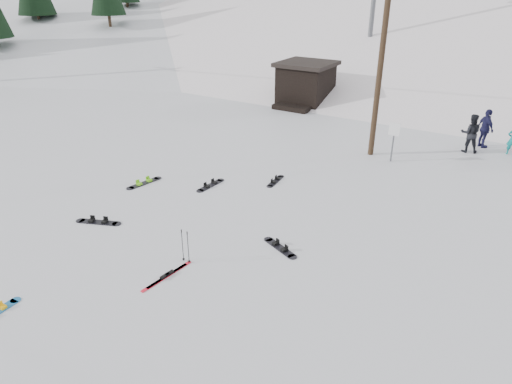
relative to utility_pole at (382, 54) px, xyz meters
The scene contains 17 objects.
ground 14.90m from the utility_pole, 98.13° to the right, with size 200.00×200.00×0.00m, color silver.
ski_slope 44.31m from the utility_pole, 92.79° to the left, with size 60.00×75.00×45.00m, color white.
ridge_left 53.35m from the utility_pole, 138.18° to the left, with size 34.00×85.00×38.00m, color silver.
treeline_left 44.65m from the utility_pole, 144.16° to the left, with size 20.00×64.00×10.00m, color black, non-canonical shape.
treeline_crest 72.18m from the utility_pole, 91.59° to the left, with size 50.00×6.00×10.00m, color black, non-canonical shape.
utility_pole is the anchor object (origin of this frame).
trail_sign 3.60m from the utility_pole, 21.04° to the right, with size 0.50×0.09×1.85m.
lift_hut 10.40m from the utility_pole, 135.24° to the left, with size 3.40×4.10×2.75m.
hero_skis 13.58m from the utility_pole, 97.10° to the right, with size 0.29×1.84×0.10m.
ski_poles 12.59m from the utility_pole, 97.70° to the right, with size 0.29×0.08×1.07m.
board_scatter_a 13.71m from the utility_pole, 116.41° to the right, with size 1.56×0.82×0.12m.
board_scatter_b 9.46m from the utility_pole, 121.56° to the right, with size 0.37×1.59×0.11m.
board_scatter_c 11.67m from the utility_pole, 129.24° to the right, with size 0.54×1.67×0.12m.
board_scatter_d 10.72m from the utility_pole, 87.47° to the right, with size 1.43×0.78×0.11m.
board_scatter_f 7.37m from the utility_pole, 113.40° to the right, with size 0.38×1.41×0.10m.
skier_dark 6.09m from the utility_pole, 36.13° to the left, with size 0.91×0.71×1.88m, color black.
skier_navy 6.97m from the utility_pole, 41.92° to the left, with size 1.13×0.47×1.93m, color #1A193F.
Camera 1 is at (8.26, -6.40, 7.74)m, focal length 32.00 mm.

